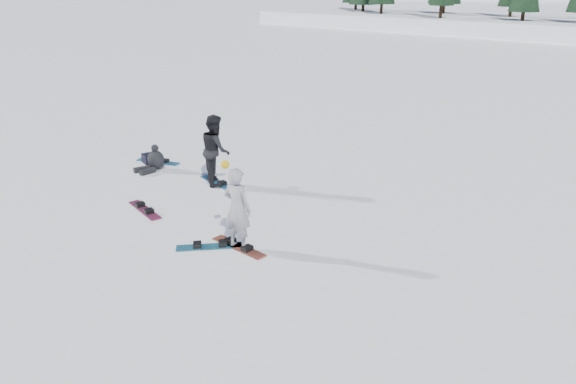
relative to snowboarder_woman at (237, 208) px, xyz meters
The scene contains 10 objects.
ground 1.10m from the snowboarder_woman, 56.71° to the right, with size 420.00×420.00×0.00m, color white.
snowboarder_woman is the anchor object (origin of this frame).
snowboarder_man 4.30m from the snowboarder_woman, 144.01° to the left, with size 0.99×0.77×2.03m, color black.
seated_rider 6.24m from the snowboarder_woman, 160.39° to the left, with size 0.64×0.99×0.80m.
gear_bag 6.99m from the snowboarder_woman, 160.37° to the left, with size 0.45×0.30×0.30m, color black.
snowboard_woman 0.93m from the snowboarder_woman, 30.96° to the left, with size 1.50×0.28×0.03m, color brown.
snowboard_man 4.40m from the snowboarder_woman, 144.01° to the left, with size 1.50×0.28×0.03m, color #1C649E.
snowboard_loose_c 6.97m from the snowboarder_woman, 157.89° to the left, with size 1.50×0.28×0.03m, color #1A648F.
snowboard_loose_a 1.13m from the snowboarder_woman, 140.56° to the right, with size 1.50×0.28×0.03m, color #196C8A.
snowboard_loose_b 3.48m from the snowboarder_woman, behind, with size 1.50×0.28×0.03m, color maroon.
Camera 1 is at (7.86, -7.26, 5.63)m, focal length 35.00 mm.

